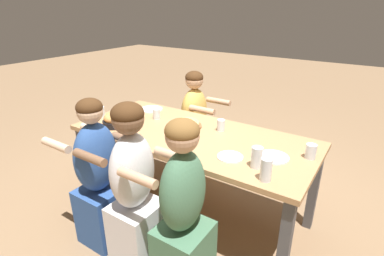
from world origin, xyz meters
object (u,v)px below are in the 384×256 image
at_px(diner_near_midleft, 99,180).
at_px(diner_near_midright, 183,216).
at_px(drinking_glass_d, 311,152).
at_px(drinking_glass_a, 266,171).
at_px(empty_plate_c, 273,157).
at_px(drinking_glass_f, 102,113).
at_px(skillet_bowl, 115,120).
at_px(diner_near_center, 134,192).
at_px(drinking_glass_e, 257,157).
at_px(empty_plate_b, 230,157).
at_px(drinking_glass_b, 221,126).
at_px(pizza_board_main, 185,124).
at_px(drinking_glass_c, 195,134).
at_px(cocktail_glass_blue, 156,114).
at_px(empty_plate_a, 151,109).
at_px(diner_far_midleft, 194,127).

bearing_deg(diner_near_midleft, diner_near_midright, -90.00).
xyz_separation_m(drinking_glass_d, diner_near_midleft, (-1.35, -0.77, -0.30)).
relative_size(drinking_glass_a, diner_near_midright, 0.12).
relative_size(empty_plate_c, diner_near_midright, 0.18).
xyz_separation_m(empty_plate_c, drinking_glass_f, (-1.65, -0.11, 0.04)).
bearing_deg(drinking_glass_f, diner_near_midleft, -44.88).
relative_size(skillet_bowl, diner_near_center, 0.25).
relative_size(drinking_glass_a, drinking_glass_e, 1.02).
relative_size(empty_plate_b, drinking_glass_b, 1.84).
distance_m(pizza_board_main, skillet_bowl, 0.63).
xyz_separation_m(drinking_glass_e, drinking_glass_f, (-1.60, 0.08, -0.03)).
distance_m(pizza_board_main, diner_near_midleft, 0.86).
distance_m(drinking_glass_b, diner_near_midright, 0.93).
bearing_deg(diner_near_midleft, drinking_glass_f, 45.12).
bearing_deg(diner_near_midleft, drinking_glass_c, -39.71).
height_order(skillet_bowl, cocktail_glass_blue, skillet_bowl).
bearing_deg(drinking_glass_e, diner_near_midright, -123.37).
xyz_separation_m(cocktail_glass_blue, drinking_glass_a, (1.25, -0.46, 0.02)).
bearing_deg(empty_plate_a, diner_far_midleft, 55.13).
height_order(drinking_glass_e, diner_near_midright, diner_near_midright).
height_order(empty_plate_a, drinking_glass_f, drinking_glass_f).
bearing_deg(drinking_glass_a, diner_near_midright, -141.29).
distance_m(empty_plate_a, diner_far_midleft, 0.55).
xyz_separation_m(empty_plate_c, diner_near_center, (-0.76, -0.63, -0.22)).
bearing_deg(drinking_glass_a, skillet_bowl, 175.42).
relative_size(pizza_board_main, diner_near_midright, 0.24).
bearing_deg(pizza_board_main, drinking_glass_a, -25.91).
relative_size(drinking_glass_b, drinking_glass_d, 0.95).
bearing_deg(skillet_bowl, drinking_glass_e, 0.22).
xyz_separation_m(diner_near_center, diner_near_midleft, (-0.37, -0.00, -0.03)).
bearing_deg(empty_plate_a, drinking_glass_d, -6.42).
bearing_deg(skillet_bowl, empty_plate_b, 1.45).
relative_size(drinking_glass_b, diner_far_midleft, 0.09).
bearing_deg(diner_near_center, empty_plate_a, 33.91).
bearing_deg(drinking_glass_f, diner_far_midleft, 57.50).
bearing_deg(drinking_glass_e, empty_plate_a, 159.29).
bearing_deg(diner_near_center, pizza_board_main, 6.24).
height_order(skillet_bowl, drinking_glass_a, drinking_glass_a).
xyz_separation_m(pizza_board_main, drinking_glass_f, (-0.81, -0.24, 0.02)).
distance_m(empty_plate_a, drinking_glass_c, 0.84).
height_order(drinking_glass_c, drinking_glass_f, drinking_glass_f).
distance_m(empty_plate_b, drinking_glass_b, 0.49).
height_order(cocktail_glass_blue, drinking_glass_b, cocktail_glass_blue).
relative_size(diner_near_midright, diner_near_midleft, 1.01).
distance_m(empty_plate_c, drinking_glass_c, 0.64).
height_order(empty_plate_b, drinking_glass_b, drinking_glass_b).
bearing_deg(diner_near_midright, drinking_glass_e, -33.37).
height_order(empty_plate_a, drinking_glass_a, drinking_glass_a).
bearing_deg(pizza_board_main, skillet_bowl, -148.92).
xyz_separation_m(pizza_board_main, cocktail_glass_blue, (-0.34, 0.02, 0.02)).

